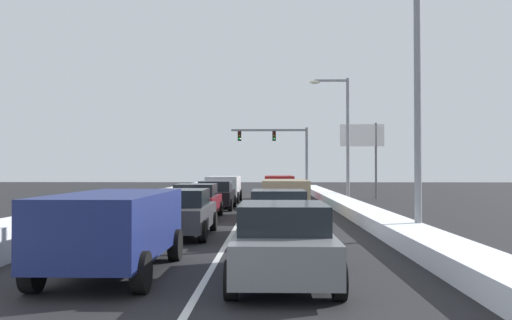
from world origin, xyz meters
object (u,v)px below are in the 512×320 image
street_lamp_right_near (406,75)px  sedan_black_center_lane_fourth (216,195)px  sedan_white_right_lane_second (278,214)px  suv_silver_center_lane_fifth (224,186)px  sedan_green_right_lane_fourth (281,194)px  sedan_charcoal_center_lane_second (181,212)px  traffic_light_gantry (283,145)px  street_lamp_right_mid (342,128)px  suv_navy_center_lane_nearest (115,225)px  sedan_maroon_center_lane_third (196,201)px  suv_tan_right_lane_third (285,195)px  sedan_gray_right_lane_nearest (283,242)px  suv_red_right_lane_fifth (279,185)px  roadside_sign_right (362,143)px

street_lamp_right_near → sedan_black_center_lane_fourth: bearing=120.0°
sedan_white_right_lane_second → suv_silver_center_lane_fifth: (-3.26, 18.51, 0.25)m
sedan_green_right_lane_fourth → sedan_charcoal_center_lane_second: size_ratio=1.00×
traffic_light_gantry → street_lamp_right_mid: 17.35m
sedan_charcoal_center_lane_second → sedan_black_center_lane_fourth: (-0.04, 11.74, 0.00)m
suv_navy_center_lane_nearest → sedan_maroon_center_lane_third: size_ratio=1.09×
suv_tan_right_lane_third → sedan_maroon_center_lane_third: bearing=-170.7°
sedan_gray_right_lane_nearest → traffic_light_gantry: size_ratio=0.60×
suv_navy_center_lane_nearest → street_lamp_right_mid: size_ratio=0.60×
sedan_white_right_lane_second → sedan_green_right_lane_fourth: same height
suv_tan_right_lane_third → suv_silver_center_lane_fifth: size_ratio=1.00×
sedan_white_right_lane_second → suv_red_right_lane_fifth: bearing=89.0°
sedan_maroon_center_lane_third → sedan_white_right_lane_second: bearing=-62.2°
suv_navy_center_lane_nearest → traffic_light_gantry: 42.54m
suv_red_right_lane_fifth → sedan_white_right_lane_second: bearing=-91.0°
sedan_black_center_lane_fourth → street_lamp_right_near: street_lamp_right_near is taller
sedan_gray_right_lane_nearest → sedan_maroon_center_lane_third: (-3.44, 13.08, 0.00)m
street_lamp_right_near → sedan_green_right_lane_fourth: bearing=104.4°
sedan_gray_right_lane_nearest → suv_silver_center_lane_fifth: 25.23m
suv_navy_center_lane_nearest → sedan_maroon_center_lane_third: (0.01, 12.48, -0.25)m
roadside_sign_right → street_lamp_right_near: bearing=-96.3°
roadside_sign_right → street_lamp_right_mid: bearing=-118.8°
sedan_white_right_lane_second → suv_red_right_lane_fifth: suv_red_right_lane_fifth is taller
sedan_black_center_lane_fourth → traffic_light_gantry: size_ratio=0.60×
suv_navy_center_lane_nearest → suv_silver_center_lane_fifth: (0.20, 24.42, 0.00)m
street_lamp_right_near → street_lamp_right_mid: (0.63, 19.41, -0.15)m
sedan_green_right_lane_fourth → street_lamp_right_mid: street_lamp_right_mid is taller
traffic_light_gantry → sedan_white_right_lane_second: bearing=-91.6°
sedan_maroon_center_lane_third → street_lamp_right_near: 10.88m
sedan_gray_right_lane_nearest → traffic_light_gantry: traffic_light_gantry is taller
suv_tan_right_lane_third → traffic_light_gantry: (0.64, 29.05, 3.48)m
street_lamp_right_mid → sedan_green_right_lane_fourth: bearing=-127.5°
sedan_black_center_lane_fourth → suv_silver_center_lane_fifth: (-0.10, 6.33, 0.25)m
suv_navy_center_lane_nearest → suv_silver_center_lane_fifth: same height
suv_navy_center_lane_nearest → traffic_light_gantry: size_ratio=0.65×
sedan_charcoal_center_lane_second → traffic_light_gantry: bearing=83.4°
suv_tan_right_lane_third → roadside_sign_right: roadside_sign_right is taller
suv_red_right_lane_fifth → suv_silver_center_lane_fifth: bearing=-145.6°
suv_silver_center_lane_fifth → traffic_light_gantry: (4.30, 17.74, 3.48)m
sedan_maroon_center_lane_third → street_lamp_right_mid: street_lamp_right_mid is taller
suv_red_right_lane_fifth → sedan_charcoal_center_lane_second: bearing=-99.7°
suv_tan_right_lane_third → sedan_green_right_lane_fourth: 6.59m
street_lamp_right_near → roadside_sign_right: 22.99m
suv_tan_right_lane_third → suv_red_right_lane_fifth: size_ratio=1.00×
sedan_charcoal_center_lane_second → roadside_sign_right: size_ratio=0.82×
sedan_white_right_lane_second → sedan_maroon_center_lane_third: same height
sedan_maroon_center_lane_third → suv_navy_center_lane_nearest: bearing=-90.0°
sedan_white_right_lane_second → sedan_black_center_lane_fourth: same height
sedan_black_center_lane_fourth → street_lamp_right_mid: bearing=42.5°
sedan_charcoal_center_lane_second → roadside_sign_right: 24.44m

